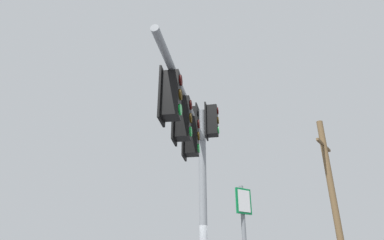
# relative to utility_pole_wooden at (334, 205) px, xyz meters

# --- Properties ---
(signal_mast_assembly) EXTENTS (3.72, 3.84, 5.88)m
(signal_mast_assembly) POSITION_rel_utility_pole_wooden_xyz_m (2.78, -9.90, -0.19)
(signal_mast_assembly) COLOR gray
(signal_mast_assembly) RESTS_ON ground
(utility_pole_wooden) EXTENTS (0.74, 1.91, 8.57)m
(utility_pole_wooden) POSITION_rel_utility_pole_wooden_xyz_m (0.00, 0.00, 0.00)
(utility_pole_wooden) COLOR brown
(utility_pole_wooden) RESTS_ON ground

